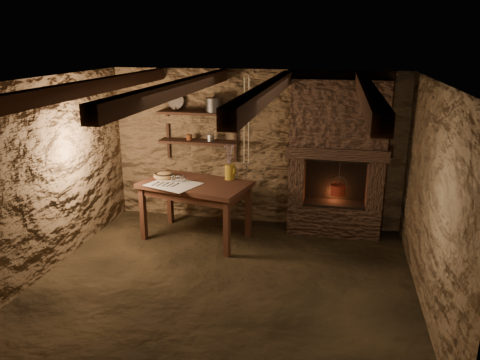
% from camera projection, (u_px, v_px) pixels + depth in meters
% --- Properties ---
extents(floor, '(4.50, 4.50, 0.00)m').
position_uv_depth(floor, '(226.00, 280.00, 5.72)').
color(floor, black).
rests_on(floor, ground).
extents(back_wall, '(4.50, 0.04, 2.40)m').
position_uv_depth(back_wall, '(255.00, 148.00, 7.25)').
color(back_wall, brown).
rests_on(back_wall, floor).
extents(front_wall, '(4.50, 0.04, 2.40)m').
position_uv_depth(front_wall, '(162.00, 266.00, 3.50)').
color(front_wall, brown).
rests_on(front_wall, floor).
extents(left_wall, '(0.04, 4.00, 2.40)m').
position_uv_depth(left_wall, '(49.00, 175.00, 5.81)').
color(left_wall, brown).
rests_on(left_wall, floor).
extents(right_wall, '(0.04, 4.00, 2.40)m').
position_uv_depth(right_wall, '(432.00, 200.00, 4.93)').
color(right_wall, brown).
rests_on(right_wall, floor).
extents(ceiling, '(4.50, 4.00, 0.04)m').
position_uv_depth(ceiling, '(224.00, 80.00, 5.02)').
color(ceiling, black).
rests_on(ceiling, back_wall).
extents(beam_far_left, '(0.14, 3.95, 0.16)m').
position_uv_depth(beam_far_left, '(96.00, 86.00, 5.34)').
color(beam_far_left, black).
rests_on(beam_far_left, ceiling).
extents(beam_mid_left, '(0.14, 3.95, 0.16)m').
position_uv_depth(beam_mid_left, '(180.00, 88.00, 5.15)').
color(beam_mid_left, black).
rests_on(beam_mid_left, ceiling).
extents(beam_mid_right, '(0.14, 3.95, 0.16)m').
position_uv_depth(beam_mid_right, '(270.00, 90.00, 4.95)').
color(beam_mid_right, black).
rests_on(beam_mid_right, ceiling).
extents(beam_far_right, '(0.14, 3.95, 0.16)m').
position_uv_depth(beam_far_right, '(367.00, 92.00, 4.76)').
color(beam_far_right, black).
rests_on(beam_far_right, ceiling).
extents(shelf_lower, '(1.25, 0.30, 0.04)m').
position_uv_depth(shelf_lower, '(199.00, 142.00, 7.23)').
color(shelf_lower, black).
rests_on(shelf_lower, back_wall).
extents(shelf_upper, '(1.25, 0.30, 0.04)m').
position_uv_depth(shelf_upper, '(198.00, 113.00, 7.10)').
color(shelf_upper, black).
rests_on(shelf_upper, back_wall).
extents(hearth, '(1.43, 0.51, 2.30)m').
position_uv_depth(hearth, '(337.00, 154.00, 6.78)').
color(hearth, '#36231B').
rests_on(hearth, floor).
extents(work_table, '(1.66, 1.18, 0.86)m').
position_uv_depth(work_table, '(196.00, 209.00, 6.79)').
color(work_table, '#341B12').
rests_on(work_table, floor).
extents(linen_cloth, '(0.82, 0.74, 0.01)m').
position_uv_depth(linen_cloth, '(174.00, 184.00, 6.58)').
color(linen_cloth, beige).
rests_on(linen_cloth, work_table).
extents(pewter_cutlery_row, '(0.60, 0.40, 0.01)m').
position_uv_depth(pewter_cutlery_row, '(173.00, 184.00, 6.56)').
color(pewter_cutlery_row, gray).
rests_on(pewter_cutlery_row, linen_cloth).
extents(drinking_glasses, '(0.22, 0.06, 0.09)m').
position_uv_depth(drinking_glasses, '(178.00, 179.00, 6.68)').
color(drinking_glasses, white).
rests_on(drinking_glasses, linen_cloth).
extents(stoneware_jug, '(0.19, 0.19, 0.51)m').
position_uv_depth(stoneware_jug, '(230.00, 165.00, 6.77)').
color(stoneware_jug, '#A78420').
rests_on(stoneware_jug, work_table).
extents(wooden_bowl, '(0.42, 0.42, 0.11)m').
position_uv_depth(wooden_bowl, '(164.00, 176.00, 6.87)').
color(wooden_bowl, olive).
rests_on(wooden_bowl, work_table).
extents(iron_stockpot, '(0.32, 0.32, 0.19)m').
position_uv_depth(iron_stockpot, '(214.00, 106.00, 7.02)').
color(iron_stockpot, '#2C2927').
rests_on(iron_stockpot, shelf_upper).
extents(tin_pan, '(0.27, 0.15, 0.26)m').
position_uv_depth(tin_pan, '(176.00, 101.00, 7.23)').
color(tin_pan, '#A9A9A4').
rests_on(tin_pan, shelf_upper).
extents(small_kettle, '(0.17, 0.14, 0.15)m').
position_uv_depth(small_kettle, '(211.00, 138.00, 7.18)').
color(small_kettle, '#A9A9A4').
rests_on(small_kettle, shelf_lower).
extents(rusty_tin, '(0.11, 0.11, 0.08)m').
position_uv_depth(rusty_tin, '(189.00, 137.00, 7.25)').
color(rusty_tin, '#612913').
rests_on(rusty_tin, shelf_lower).
extents(red_pot, '(0.26, 0.26, 0.54)m').
position_uv_depth(red_pot, '(338.00, 189.00, 6.87)').
color(red_pot, maroon).
rests_on(red_pot, hearth).
extents(hanging_ropes, '(0.08, 0.08, 1.20)m').
position_uv_depth(hanging_ropes, '(247.00, 120.00, 6.17)').
color(hanging_ropes, beige).
rests_on(hanging_ropes, ceiling).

